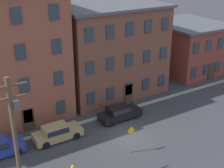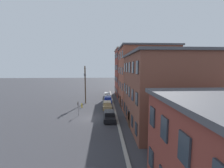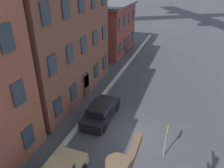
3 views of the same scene
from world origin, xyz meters
name	(u,v)px [view 1 (image 1 of 3)]	position (x,y,z in m)	size (l,w,h in m)	color
ground_plane	(129,137)	(0.00, 0.00, 0.00)	(200.00, 200.00, 0.00)	#38383D
kerb_strip	(105,116)	(0.00, 4.50, 0.08)	(56.00, 0.36, 0.16)	#9E998E
apartment_midblock	(6,52)	(-7.48, 11.37, 6.39)	(10.46, 11.26, 12.76)	brown
apartment_far	(106,47)	(3.96, 10.93, 5.22)	(12.35, 10.37, 10.42)	brown
apartment_annex	(187,46)	(17.29, 10.86, 3.40)	(9.23, 10.24, 6.77)	brown
car_tan	(57,132)	(-5.82, 3.06, 0.75)	(4.40, 1.92, 1.43)	tan
car_black	(119,112)	(1.05, 3.28, 0.75)	(4.40, 1.92, 1.43)	black
caution_sign	(131,135)	(-1.31, -2.11, 1.71)	(0.85, 0.08, 2.60)	slate
utility_pole	(15,132)	(-10.50, -1.96, 4.94)	(2.40, 0.44, 8.78)	brown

